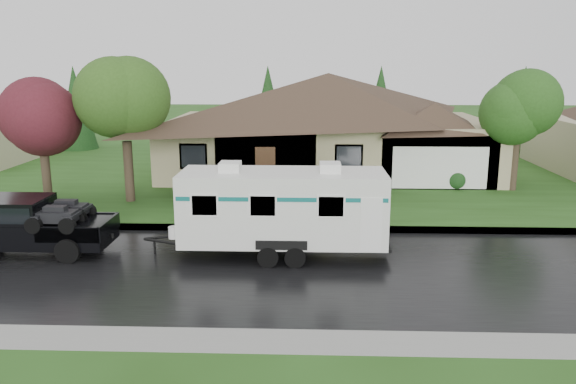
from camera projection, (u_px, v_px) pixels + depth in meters
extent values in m
plane|color=#264C17|center=(282.00, 249.00, 19.43)|extent=(140.00, 140.00, 0.00)
cube|color=black|center=(279.00, 270.00, 17.48)|extent=(140.00, 8.00, 0.01)
cube|color=gray|center=(285.00, 228.00, 21.60)|extent=(140.00, 0.50, 0.15)
cube|color=#264C17|center=(293.00, 168.00, 34.02)|extent=(140.00, 26.00, 0.15)
cube|color=tan|center=(327.00, 145.00, 32.62)|extent=(18.00, 10.00, 3.00)
pyramid|color=#3C2A21|center=(328.00, 73.00, 31.71)|extent=(19.44, 10.80, 2.60)
cube|color=tan|center=(432.00, 156.00, 29.55)|extent=(5.76, 4.00, 2.70)
cylinder|color=#382B1E|center=(129.00, 171.00, 25.35)|extent=(0.42, 0.42, 2.74)
sphere|color=#3B6821|center=(125.00, 105.00, 24.67)|extent=(3.78, 3.78, 3.78)
cylinder|color=#382B1E|center=(46.00, 176.00, 25.03)|extent=(0.39, 0.39, 2.41)
sphere|color=#591C25|center=(41.00, 117.00, 24.44)|extent=(3.33, 3.33, 3.33)
cylinder|color=#382B1E|center=(514.00, 165.00, 27.62)|extent=(0.40, 0.40, 2.51)
sphere|color=#2F621F|center=(519.00, 109.00, 27.01)|extent=(3.47, 3.47, 3.47)
sphere|color=#143814|center=(206.00, 177.00, 28.49)|extent=(1.00, 1.00, 1.00)
sphere|color=#143814|center=(288.00, 178.00, 28.34)|extent=(1.00, 1.00, 1.00)
sphere|color=#143814|center=(372.00, 178.00, 28.20)|extent=(1.00, 1.00, 1.00)
sphere|color=#143814|center=(456.00, 179.00, 28.05)|extent=(1.00, 1.00, 1.00)
cube|color=black|center=(26.00, 231.00, 18.93)|extent=(5.72, 1.91, 0.82)
cube|color=black|center=(12.00, 210.00, 18.78)|extent=(2.29, 1.79, 0.86)
cube|color=black|center=(12.00, 209.00, 18.77)|extent=(2.10, 1.83, 0.52)
cube|color=black|center=(78.00, 227.00, 18.82)|extent=(2.10, 1.81, 0.06)
cylinder|color=black|center=(68.00, 251.00, 18.03)|extent=(0.80, 0.31, 0.80)
cylinder|color=black|center=(90.00, 234.00, 19.85)|extent=(0.80, 0.31, 0.80)
cube|color=silver|center=(283.00, 207.00, 18.42)|extent=(6.67, 2.29, 2.34)
cube|color=black|center=(283.00, 245.00, 18.71)|extent=(7.05, 1.14, 0.13)
cube|color=#0D605E|center=(283.00, 191.00, 18.30)|extent=(6.54, 2.31, 0.13)
cube|color=white|center=(230.00, 167.00, 18.18)|extent=(0.67, 0.76, 0.31)
cube|color=white|center=(330.00, 167.00, 18.07)|extent=(0.67, 0.76, 0.31)
cylinder|color=black|center=(268.00, 257.00, 17.64)|extent=(0.67, 0.23, 0.67)
cylinder|color=black|center=(272.00, 236.00, 19.83)|extent=(0.67, 0.23, 0.67)
cylinder|color=black|center=(295.00, 257.00, 17.61)|extent=(0.67, 0.23, 0.67)
cylinder|color=black|center=(297.00, 236.00, 19.80)|extent=(0.67, 0.23, 0.67)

